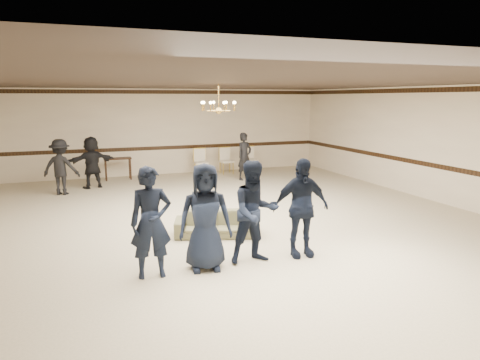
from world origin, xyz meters
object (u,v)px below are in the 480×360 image
object	(u,v)px
chandelier	(219,97)
boy_a	(151,223)
adult_left	(61,167)
banquet_chair_mid	(227,161)
boy_d	(301,208)
console_table	(118,169)
boy_c	(255,212)
boy_b	(205,217)
banquet_chair_left	(201,162)
adult_mid	(92,162)
settee	(217,224)
adult_right	(245,156)
banquet_chair_right	(251,160)

from	to	relation	value
chandelier	boy_a	size ratio (longest dim) A/B	0.52
boy_a	adult_left	size ratio (longest dim) A/B	1.09
banquet_chair_mid	chandelier	bearing A→B (deg)	-115.67
boy_d	console_table	distance (m)	9.28
boy_a	boy_c	size ratio (longest dim) A/B	1.00
boy_b	banquet_chair_left	size ratio (longest dim) A/B	1.84
adult_left	adult_mid	size ratio (longest dim) A/B	1.00
boy_a	boy_d	bearing A→B (deg)	2.89
boy_b	console_table	bearing A→B (deg)	103.52
adult_left	chandelier	bearing A→B (deg)	158.77
adult_left	banquet_chair_left	bearing A→B (deg)	-139.71
settee	console_table	xyz separation A→B (m)	(-1.37, 7.28, 0.14)
boy_c	settee	xyz separation A→B (m)	(-0.17, 1.66, -0.65)
boy_b	boy_d	world-z (taller)	same
settee	banquet_chair_left	distance (m)	7.27
boy_b	adult_right	size ratio (longest dim) A/B	1.09
boy_d	adult_mid	size ratio (longest dim) A/B	1.09
boy_a	console_table	xyz separation A→B (m)	(0.25, 8.94, -0.51)
boy_b	banquet_chair_mid	size ratio (longest dim) A/B	1.84
banquet_chair_mid	banquet_chair_right	world-z (taller)	same
boy_b	boy_c	size ratio (longest dim) A/B	1.00
settee	console_table	distance (m)	7.41
boy_d	adult_right	size ratio (longest dim) A/B	1.09
boy_c	boy_d	bearing A→B (deg)	-0.64
boy_b	boy_d	bearing A→B (deg)	9.38
boy_d	banquet_chair_mid	distance (m)	8.88
boy_b	banquet_chair_left	bearing A→B (deg)	84.30
boy_a	boy_d	world-z (taller)	same
settee	banquet_chair_right	bearing A→B (deg)	80.78
settee	adult_mid	distance (m)	6.54
boy_a	adult_left	bearing A→B (deg)	105.21
console_table	banquet_chair_right	bearing A→B (deg)	-2.46
boy_d	console_table	bearing A→B (deg)	111.00
settee	adult_left	bearing A→B (deg)	138.26
adult_left	adult_right	xyz separation A→B (m)	(6.00, 0.30, 0.00)
banquet_chair_mid	console_table	distance (m)	4.01
boy_a	banquet_chair_left	world-z (taller)	boy_a
settee	console_table	size ratio (longest dim) A/B	1.88
banquet_chair_mid	console_table	bearing A→B (deg)	172.18
settee	adult_mid	size ratio (longest dim) A/B	1.05
boy_a	adult_left	world-z (taller)	boy_a
boy_c	adult_right	world-z (taller)	boy_c
boy_b	console_table	distance (m)	8.97
console_table	adult_mid	bearing A→B (deg)	-127.52
banquet_chair_right	banquet_chair_left	bearing A→B (deg)	-179.62
boy_b	adult_mid	distance (m)	7.92
chandelier	boy_c	xyz separation A→B (m)	(-0.50, -3.57, -1.97)
console_table	chandelier	bearing A→B (deg)	-69.29
console_table	banquet_chair_left	bearing A→B (deg)	-3.98
boy_b	banquet_chair_right	bearing A→B (deg)	72.89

